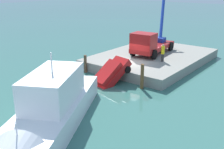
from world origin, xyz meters
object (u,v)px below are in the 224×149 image
Objects in this scene: moored_yacht at (41,129)px; dock_worker at (163,53)px; crane_truck at (150,43)px; salvaged_car at (108,77)px.

dock_worker is at bearing -176.69° from moored_yacht.
crane_truck is 8.14m from salvaged_car.
crane_truck is 17.65m from moored_yacht.
salvaged_car is at bearing -16.11° from dock_worker.
moored_yacht is (15.67, 0.91, -1.12)m from dock_worker.
salvaged_car is (6.36, -1.84, -1.21)m from dock_worker.
moored_yacht is (17.26, 3.34, -1.53)m from crane_truck.
crane_truck is 0.71× the size of moored_yacht.
moored_yacht is at bearing 3.31° from dock_worker.
dock_worker is (1.59, 2.43, -0.41)m from crane_truck.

